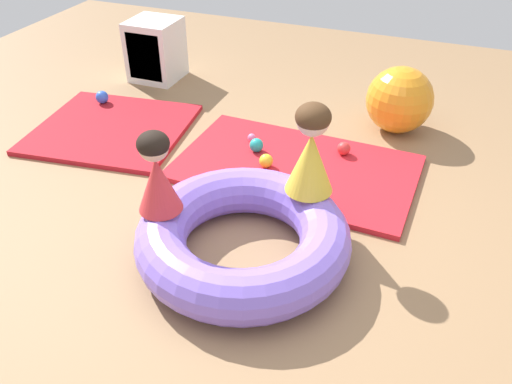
{
  "coord_description": "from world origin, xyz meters",
  "views": [
    {
      "loc": [
        0.95,
        -2.24,
        2.06
      ],
      "look_at": [
        0.05,
        0.06,
        0.32
      ],
      "focal_mm": 37.1,
      "sensor_mm": 36.0,
      "label": 1
    }
  ],
  "objects": [
    {
      "name": "ground_plane",
      "position": [
        0.0,
        0.0,
        0.0
      ],
      "size": [
        8.0,
        8.0,
        0.0
      ],
      "primitive_type": "plane",
      "color": "#93704C"
    },
    {
      "name": "gym_mat_far_right",
      "position": [
        -1.51,
        0.86,
        0.02
      ],
      "size": [
        1.29,
        1.24,
        0.04
      ],
      "primitive_type": "cube",
      "rotation": [
        0.0,
        0.0,
        0.13
      ],
      "color": "#B21923",
      "rests_on": "ground"
    },
    {
      "name": "gym_mat_front",
      "position": [
        0.05,
        0.84,
        0.02
      ],
      "size": [
        1.71,
        1.07,
        0.04
      ],
      "primitive_type": "cube",
      "rotation": [
        0.0,
        0.0,
        -0.04
      ],
      "color": "red",
      "rests_on": "ground"
    },
    {
      "name": "inflatable_cushion",
      "position": [
        0.05,
        -0.14,
        0.14
      ],
      "size": [
        1.21,
        1.21,
        0.29
      ],
      "primitive_type": "torus",
      "color": "#8466E0",
      "rests_on": "ground"
    },
    {
      "name": "child_in_yellow",
      "position": [
        0.31,
        0.24,
        0.56
      ],
      "size": [
        0.28,
        0.28,
        0.55
      ],
      "rotation": [
        0.0,
        0.0,
        0.01
      ],
      "color": "yellow",
      "rests_on": "inflatable_cushion"
    },
    {
      "name": "child_in_red",
      "position": [
        -0.4,
        -0.23,
        0.52
      ],
      "size": [
        0.3,
        0.3,
        0.48
      ],
      "rotation": [
        0.0,
        0.0,
        3.38
      ],
      "color": "red",
      "rests_on": "inflatable_cushion"
    },
    {
      "name": "play_ball_blue",
      "position": [
        -1.83,
        1.21,
        0.09
      ],
      "size": [
        0.11,
        0.11,
        0.11
      ],
      "primitive_type": "sphere",
      "color": "blue",
      "rests_on": "gym_mat_far_right"
    },
    {
      "name": "play_ball_yellow",
      "position": [
        -0.14,
        0.75,
        0.09
      ],
      "size": [
        0.1,
        0.1,
        0.1
      ],
      "primitive_type": "sphere",
      "color": "yellow",
      "rests_on": "gym_mat_front"
    },
    {
      "name": "play_ball_pink",
      "position": [
        -0.37,
        1.05,
        0.07
      ],
      "size": [
        0.06,
        0.06,
        0.06
      ],
      "primitive_type": "sphere",
      "color": "pink",
      "rests_on": "gym_mat_front"
    },
    {
      "name": "play_ball_red",
      "position": [
        0.33,
        1.12,
        0.09
      ],
      "size": [
        0.1,
        0.1,
        0.1
      ],
      "primitive_type": "sphere",
      "color": "red",
      "rests_on": "gym_mat_front"
    },
    {
      "name": "play_ball_teal",
      "position": [
        -0.28,
        0.93,
        0.09
      ],
      "size": [
        0.1,
        0.1,
        0.1
      ],
      "primitive_type": "sphere",
      "color": "teal",
      "rests_on": "gym_mat_front"
    },
    {
      "name": "exercise_ball_large",
      "position": [
        0.62,
        1.72,
        0.26
      ],
      "size": [
        0.52,
        0.52,
        0.52
      ],
      "primitive_type": "sphere",
      "color": "orange",
      "rests_on": "ground"
    },
    {
      "name": "storage_cube",
      "position": [
        -1.71,
        1.93,
        0.28
      ],
      "size": [
        0.44,
        0.44,
        0.56
      ],
      "color": "silver",
      "rests_on": "ground"
    }
  ]
}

